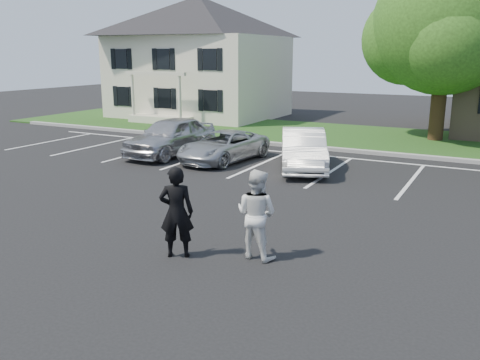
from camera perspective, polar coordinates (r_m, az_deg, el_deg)
name	(u,v)px	position (r m, az deg, el deg)	size (l,w,h in m)	color
ground_plane	(219,244)	(11.44, -2.35, -7.17)	(90.00, 90.00, 0.00)	black
curb	(360,151)	(22.26, 13.31, 3.15)	(40.00, 0.30, 0.15)	gray
grass_strip	(381,139)	(26.11, 15.55, 4.50)	(44.00, 8.00, 0.08)	#1B3F16
stall_lines	(376,171)	(19.05, 15.02, 1.03)	(34.00, 5.36, 0.01)	silver
house	(199,58)	(34.49, -4.59, 13.48)	(10.30, 9.22, 7.60)	beige
tree	(448,26)	(26.24, 22.31, 15.68)	(7.80, 7.20, 8.80)	black
man_black_suit	(177,212)	(10.53, -7.14, -3.61)	(0.70, 0.46, 1.93)	black
man_white_shirt	(256,214)	(10.43, 1.85, -3.84)	(0.91, 0.71, 1.87)	silver
car_silver_west	(171,136)	(21.35, -7.77, 4.89)	(1.87, 4.65, 1.58)	#ABABB0
car_silver_minivan	(223,146)	(19.99, -1.87, 3.81)	(1.96, 4.25, 1.18)	#A7A9AE
car_white_sedan	(303,150)	(18.69, 7.13, 3.41)	(1.53, 4.40, 1.45)	white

